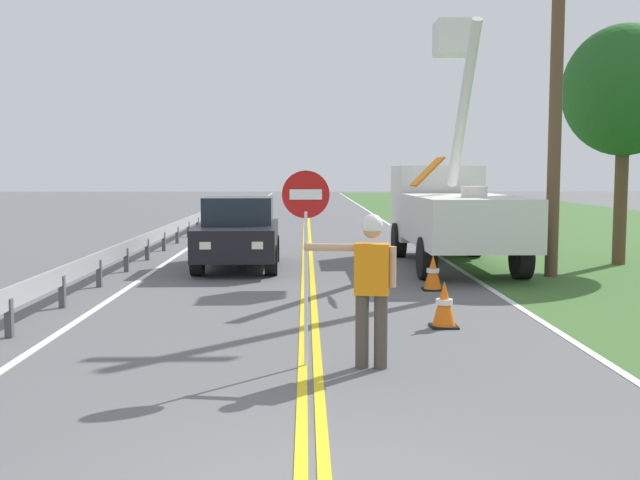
% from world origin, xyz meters
% --- Properties ---
extents(centerline_yellow_left, '(0.11, 110.00, 0.01)m').
position_xyz_m(centerline_yellow_left, '(-0.09, 20.00, 0.01)').
color(centerline_yellow_left, yellow).
rests_on(centerline_yellow_left, ground).
extents(centerline_yellow_right, '(0.11, 110.00, 0.01)m').
position_xyz_m(centerline_yellow_right, '(0.09, 20.00, 0.01)').
color(centerline_yellow_right, yellow).
rests_on(centerline_yellow_right, ground).
extents(edge_line_right, '(0.12, 110.00, 0.01)m').
position_xyz_m(edge_line_right, '(3.60, 20.00, 0.01)').
color(edge_line_right, silver).
rests_on(edge_line_right, ground).
extents(edge_line_left, '(0.12, 110.00, 0.01)m').
position_xyz_m(edge_line_left, '(-3.60, 20.00, 0.01)').
color(edge_line_left, silver).
rests_on(edge_line_left, ground).
extents(flagger_worker, '(1.08, 0.31, 1.83)m').
position_xyz_m(flagger_worker, '(0.71, 3.74, 1.05)').
color(flagger_worker, '#474238').
rests_on(flagger_worker, ground).
extents(stop_sign_paddle, '(0.56, 0.04, 2.33)m').
position_xyz_m(stop_sign_paddle, '(-0.05, 3.86, 1.71)').
color(stop_sign_paddle, silver).
rests_on(stop_sign_paddle, ground).
extents(utility_bucket_truck, '(2.67, 6.84, 5.92)m').
position_xyz_m(utility_bucket_truck, '(3.54, 13.50, 1.43)').
color(utility_bucket_truck, silver).
rests_on(utility_bucket_truck, ground).
extents(oncoming_sedan_nearest, '(1.98, 4.14, 1.70)m').
position_xyz_m(oncoming_sedan_nearest, '(-1.67, 12.98, 0.83)').
color(oncoming_sedan_nearest, black).
rests_on(oncoming_sedan_nearest, ground).
extents(utility_pole_near, '(1.80, 0.28, 9.00)m').
position_xyz_m(utility_pole_near, '(5.37, 11.36, 4.68)').
color(utility_pole_near, brown).
rests_on(utility_pole_near, ground).
extents(traffic_cone_lead, '(0.40, 0.40, 0.70)m').
position_xyz_m(traffic_cone_lead, '(2.01, 6.04, 0.34)').
color(traffic_cone_lead, orange).
rests_on(traffic_cone_lead, ground).
extents(traffic_cone_mid, '(0.40, 0.40, 0.70)m').
position_xyz_m(traffic_cone_mid, '(2.44, 9.52, 0.34)').
color(traffic_cone_mid, orange).
rests_on(traffic_cone_mid, ground).
extents(guardrail_left_shoulder, '(0.10, 32.00, 0.71)m').
position_xyz_m(guardrail_left_shoulder, '(-4.20, 15.74, 0.52)').
color(guardrail_left_shoulder, '#9EA0A3').
rests_on(guardrail_left_shoulder, ground).
extents(roadside_tree_verge, '(3.00, 3.00, 5.90)m').
position_xyz_m(roadside_tree_verge, '(7.77, 13.48, 4.27)').
color(roadside_tree_verge, brown).
rests_on(roadside_tree_verge, ground).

